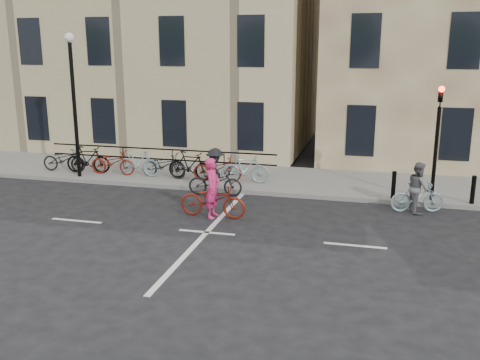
% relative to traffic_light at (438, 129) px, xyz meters
% --- Properties ---
extents(ground, '(120.00, 120.00, 0.00)m').
position_rel_traffic_light_xyz_m(ground, '(-6.20, -4.34, -2.45)').
color(ground, black).
rests_on(ground, ground).
extents(sidewalk, '(46.00, 4.00, 0.15)m').
position_rel_traffic_light_xyz_m(sidewalk, '(-10.20, 1.66, -2.38)').
color(sidewalk, slate).
rests_on(sidewalk, ground).
extents(building_west, '(20.00, 10.00, 10.00)m').
position_rel_traffic_light_xyz_m(building_west, '(-15.20, 8.66, 2.70)').
color(building_west, '#D0B78C').
rests_on(building_west, sidewalk).
extents(traffic_light, '(0.18, 0.30, 3.90)m').
position_rel_traffic_light_xyz_m(traffic_light, '(0.00, 0.00, 0.00)').
color(traffic_light, black).
rests_on(traffic_light, sidewalk).
extents(lamp_post, '(0.36, 0.36, 5.28)m').
position_rel_traffic_light_xyz_m(lamp_post, '(-12.70, 0.06, 1.04)').
color(lamp_post, black).
rests_on(lamp_post, sidewalk).
extents(bollard_east, '(0.14, 0.14, 0.90)m').
position_rel_traffic_light_xyz_m(bollard_east, '(-1.20, -0.09, -1.85)').
color(bollard_east, black).
rests_on(bollard_east, sidewalk).
extents(bollard_west, '(0.14, 0.14, 0.90)m').
position_rel_traffic_light_xyz_m(bollard_west, '(1.20, -0.09, -1.85)').
color(bollard_west, black).
rests_on(bollard_west, sidewalk).
extents(parked_bikes, '(9.35, 1.23, 1.05)m').
position_rel_traffic_light_xyz_m(parked_bikes, '(-10.07, 0.70, -1.81)').
color(parked_bikes, black).
rests_on(parked_bikes, sidewalk).
extents(cyclist_pink, '(2.05, 0.79, 1.80)m').
position_rel_traffic_light_xyz_m(cyclist_pink, '(-6.44, -2.99, -1.83)').
color(cyclist_pink, maroon).
rests_on(cyclist_pink, ground).
extents(cyclist_grey, '(1.69, 0.88, 1.57)m').
position_rel_traffic_light_xyz_m(cyclist_grey, '(-0.51, -0.98, -1.82)').
color(cyclist_grey, '#7C9CA2').
rests_on(cyclist_grey, ground).
extents(cyclist_dark, '(1.90, 1.12, 1.64)m').
position_rel_traffic_light_xyz_m(cyclist_dark, '(-7.06, -0.71, -1.81)').
color(cyclist_dark, black).
rests_on(cyclist_dark, ground).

